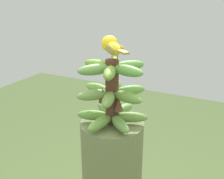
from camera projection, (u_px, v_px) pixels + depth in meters
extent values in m
cylinder|color=#4C2D1E|center=(112.00, 93.00, 1.11)|extent=(0.05, 0.05, 0.28)
ellipsoid|color=olive|center=(93.00, 115.00, 1.16)|extent=(0.15, 0.09, 0.04)
ellipsoid|color=#6B9C3F|center=(100.00, 123.00, 1.09)|extent=(0.07, 0.15, 0.04)
ellipsoid|color=#618C40|center=(120.00, 124.00, 1.08)|extent=(0.14, 0.12, 0.04)
ellipsoid|color=olive|center=(131.00, 117.00, 1.14)|extent=(0.15, 0.09, 0.04)
ellipsoid|color=#659445|center=(123.00, 110.00, 1.21)|extent=(0.07, 0.15, 0.04)
ellipsoid|color=olive|center=(105.00, 109.00, 1.22)|extent=(0.14, 0.12, 0.04)
ellipsoid|color=olive|center=(127.00, 97.00, 1.06)|extent=(0.15, 0.08, 0.04)
ellipsoid|color=#63963D|center=(129.00, 91.00, 1.14)|extent=(0.13, 0.13, 0.04)
ellipsoid|color=#608F39|center=(115.00, 87.00, 1.18)|extent=(0.08, 0.15, 0.04)
ellipsoid|color=#6C9D41|center=(98.00, 89.00, 1.16)|extent=(0.15, 0.08, 0.04)
ellipsoid|color=#6F9447|center=(94.00, 95.00, 1.09)|extent=(0.13, 0.13, 0.04)
ellipsoid|color=olive|center=(108.00, 100.00, 1.04)|extent=(0.08, 0.15, 0.04)
ellipsoid|color=olive|center=(110.00, 73.00, 1.01)|extent=(0.09, 0.15, 0.04)
ellipsoid|color=#649D46|center=(127.00, 71.00, 1.03)|extent=(0.15, 0.07, 0.04)
ellipsoid|color=#5C9440|center=(128.00, 66.00, 1.10)|extent=(0.12, 0.14, 0.04)
ellipsoid|color=#5D8E33|center=(114.00, 63.00, 1.14)|extent=(0.09, 0.15, 0.04)
ellipsoid|color=olive|center=(98.00, 65.00, 1.12)|extent=(0.15, 0.07, 0.04)
ellipsoid|color=#649745|center=(95.00, 70.00, 1.05)|extent=(0.12, 0.14, 0.04)
cone|color=#4C2D1E|center=(103.00, 95.00, 1.09)|extent=(0.04, 0.04, 0.06)
cone|color=brown|center=(119.00, 104.00, 1.09)|extent=(0.04, 0.04, 0.06)
cylinder|color=#C68933|center=(117.00, 57.00, 1.08)|extent=(0.01, 0.00, 0.02)
cylinder|color=#C68933|center=(111.00, 58.00, 1.06)|extent=(0.01, 0.01, 0.02)
ellipsoid|color=yellow|center=(114.00, 49.00, 1.06)|extent=(0.11, 0.10, 0.05)
ellipsoid|color=olive|center=(120.00, 49.00, 1.06)|extent=(0.07, 0.06, 0.03)
ellipsoid|color=olive|center=(109.00, 49.00, 1.05)|extent=(0.07, 0.06, 0.03)
cube|color=olive|center=(123.00, 52.00, 0.99)|extent=(0.06, 0.06, 0.01)
sphere|color=yellow|center=(110.00, 44.00, 1.09)|extent=(0.07, 0.07, 0.07)
sphere|color=black|center=(103.00, 42.00, 1.09)|extent=(0.01, 0.01, 0.01)
cone|color=orange|center=(106.00, 42.00, 1.13)|extent=(0.04, 0.04, 0.02)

